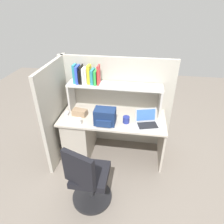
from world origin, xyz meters
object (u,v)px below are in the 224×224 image
object	(u,v)px
office_chair	(88,180)
snack_canister	(126,120)
backpack	(105,117)
computer_mouse	(67,113)
paper_cup	(79,121)
tissue_box	(80,113)
laptop	(147,122)

from	to	relation	value
office_chair	snack_canister	bearing A→B (deg)	-93.84
backpack	office_chair	bearing A→B (deg)	-95.81
computer_mouse	paper_cup	xyz separation A→B (m)	(0.27, -0.23, 0.03)
snack_canister	office_chair	world-z (taller)	office_chair
paper_cup	tissue_box	world-z (taller)	tissue_box
paper_cup	backpack	bearing A→B (deg)	10.08
tissue_box	laptop	bearing A→B (deg)	5.30
computer_mouse	tissue_box	xyz separation A→B (m)	(0.21, -0.00, 0.03)
backpack	office_chair	distance (m)	0.89
laptop	tissue_box	world-z (taller)	laptop
laptop	snack_canister	xyz separation A→B (m)	(-0.30, 0.01, -0.00)
tissue_box	snack_canister	world-z (taller)	same
tissue_box	snack_canister	xyz separation A→B (m)	(0.73, -0.09, 0.00)
laptop	office_chair	distance (m)	1.13
snack_canister	office_chair	xyz separation A→B (m)	(-0.38, -0.83, -0.39)
tissue_box	snack_canister	size ratio (longest dim) A/B	2.19
paper_cup	tissue_box	size ratio (longest dim) A/B	0.41
computer_mouse	tissue_box	distance (m)	0.21
paper_cup	snack_canister	bearing A→B (deg)	11.39
paper_cup	tissue_box	distance (m)	0.23
backpack	computer_mouse	size ratio (longest dim) A/B	2.88
paper_cup	office_chair	xyz separation A→B (m)	(0.29, -0.70, -0.38)
tissue_box	snack_canister	distance (m)	0.73
laptop	computer_mouse	bearing A→B (deg)	175.47
backpack	laptop	bearing A→B (deg)	6.12
snack_canister	office_chair	distance (m)	0.99
backpack	paper_cup	world-z (taller)	backpack
computer_mouse	tissue_box	bearing A→B (deg)	-1.89
snack_canister	laptop	bearing A→B (deg)	-1.00
backpack	tissue_box	bearing A→B (deg)	159.37
laptop	paper_cup	distance (m)	0.97
paper_cup	snack_canister	world-z (taller)	snack_canister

